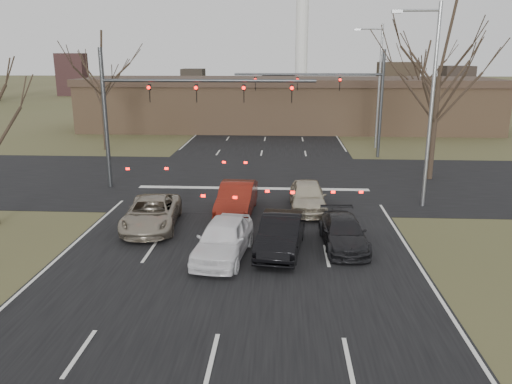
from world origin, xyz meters
The scene contains 17 objects.
ground centered at (0.00, 0.00, 0.00)m, with size 360.00×360.00×0.00m, color #464826.
road_main centered at (0.00, 60.00, 0.01)m, with size 14.00×300.00×0.02m, color black.
road_cross centered at (0.00, 15.00, 0.01)m, with size 200.00×14.00×0.02m, color black.
building centered at (2.00, 38.00, 2.67)m, with size 42.40×10.40×5.30m.
mast_arm_near centered at (-5.23, 13.00, 5.07)m, with size 12.12×0.24×8.00m.
mast_arm_far centered at (6.18, 23.00, 5.02)m, with size 11.12×0.24×8.00m.
streetlight_right_near centered at (8.82, 10.00, 5.59)m, with size 2.34×0.25×10.00m.
streetlight_right_far centered at (9.32, 27.00, 5.59)m, with size 2.34×0.25×10.00m.
tree_right_near centered at (11.00, 16.00, 8.90)m, with size 6.90×6.90×11.50m.
tree_left_far centered at (-13.00, 25.00, 7.34)m, with size 5.70×5.70×9.50m.
tree_right_far centered at (15.00, 35.00, 6.96)m, with size 5.40×5.40×9.00m.
car_silver_suv centered at (-4.15, 5.95, 0.68)m, with size 2.26×4.90×1.36m, color gray.
car_white_sedan centered at (-0.50, 2.70, 0.76)m, with size 1.79×4.46×1.52m, color white.
car_black_hatch centered at (1.71, 3.45, 0.74)m, with size 1.56×4.47×1.47m, color black.
car_charcoal_sedan centered at (4.24, 4.09, 0.60)m, with size 1.69×4.16×1.21m, color black.
car_red_ahead centered at (-0.50, 8.20, 0.77)m, with size 1.63×4.66×1.54m, color #63170E.
car_silver_ahead centered at (3.00, 8.95, 0.74)m, with size 1.76×4.37×1.49m, color #C1B69C.
Camera 1 is at (1.77, -15.21, 7.55)m, focal length 35.00 mm.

